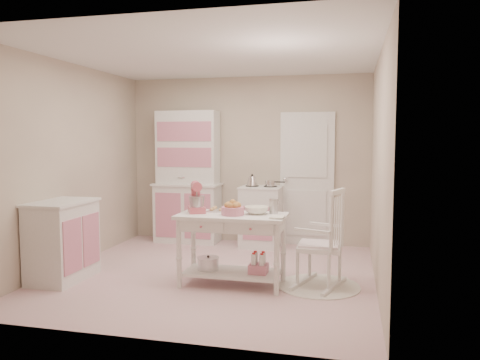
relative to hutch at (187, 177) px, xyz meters
name	(u,v)px	position (x,y,z in m)	size (l,w,h in m)	color
room_shell	(212,138)	(0.91, -1.66, 0.61)	(3.84, 3.84, 2.62)	#C77C87
door	(307,179)	(1.86, 0.21, -0.02)	(0.82, 0.05, 2.04)	silver
hutch	(187,177)	(0.00, 0.00, 0.00)	(1.06, 0.50, 2.08)	silver
stove	(261,216)	(1.20, -0.05, -0.58)	(0.62, 0.57, 0.92)	silver
base_cabinet	(62,241)	(-0.72, -2.27, -0.58)	(0.54, 0.84, 0.92)	silver
lace_rug	(319,286)	(2.19, -1.84, -1.03)	(0.92, 0.92, 0.01)	white
rocking_chair	(319,238)	(2.19, -1.84, -0.49)	(0.48, 0.72, 1.10)	silver
work_table	(232,250)	(1.25, -2.00, -0.64)	(1.20, 0.60, 0.80)	silver
stand_mixer	(197,198)	(0.83, -1.98, -0.07)	(0.20, 0.28, 0.34)	#CC5666
cookie_tray	(223,211)	(1.10, -1.82, -0.23)	(0.34, 0.24, 0.02)	silver
bread_basket	(233,211)	(1.27, -2.05, -0.19)	(0.25, 0.25, 0.09)	#D07792
mixing_bowl	(257,210)	(1.51, -1.92, -0.20)	(0.27, 0.27, 0.08)	white
metal_pitcher	(274,206)	(1.69, -1.84, -0.16)	(0.10, 0.10, 0.17)	silver
recipe_book	(270,217)	(1.70, -2.12, -0.23)	(0.15, 0.20, 0.02)	white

